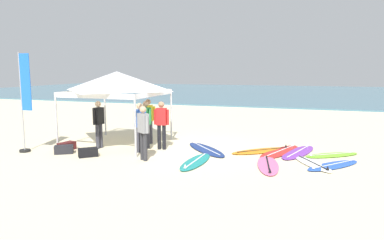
% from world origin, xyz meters
% --- Properties ---
extents(ground_plane, '(80.00, 80.00, 0.00)m').
position_xyz_m(ground_plane, '(0.00, 0.00, 0.00)').
color(ground_plane, beige).
extents(sea, '(80.00, 36.00, 0.10)m').
position_xyz_m(sea, '(0.00, 32.65, 0.05)').
color(sea, teal).
rests_on(sea, ground).
extents(canopy_tent, '(3.19, 3.19, 2.75)m').
position_xyz_m(canopy_tent, '(-2.81, 0.01, 2.39)').
color(canopy_tent, '#B7B7BC').
rests_on(canopy_tent, ground).
extents(surfboard_teal, '(0.64, 2.21, 0.19)m').
position_xyz_m(surfboard_teal, '(0.77, -1.56, 0.04)').
color(surfboard_teal, '#19847F').
rests_on(surfboard_teal, ground).
extents(surfboard_red, '(1.54, 2.63, 0.19)m').
position_xyz_m(surfboard_red, '(3.10, 0.61, 0.04)').
color(surfboard_red, red).
rests_on(surfboard_red, ground).
extents(surfboard_navy, '(2.18, 2.35, 0.19)m').
position_xyz_m(surfboard_navy, '(0.59, 0.15, 0.04)').
color(surfboard_navy, navy).
rests_on(surfboard_navy, ground).
extents(surfboard_pink, '(0.98, 2.31, 0.19)m').
position_xyz_m(surfboard_pink, '(2.91, -1.22, 0.04)').
color(surfboard_pink, pink).
rests_on(surfboard_pink, ground).
extents(surfboard_lime, '(1.91, 1.55, 0.19)m').
position_xyz_m(surfboard_lime, '(4.75, 0.68, 0.04)').
color(surfboard_lime, '#7AD12D').
rests_on(surfboard_lime, ground).
extents(surfboard_blue, '(1.80, 1.98, 0.19)m').
position_xyz_m(surfboard_blue, '(4.73, -0.67, 0.04)').
color(surfboard_blue, blue).
rests_on(surfboard_blue, ground).
extents(surfboard_white, '(1.41, 1.93, 0.19)m').
position_xyz_m(surfboard_white, '(4.16, -0.67, 0.04)').
color(surfboard_white, white).
rests_on(surfboard_white, ground).
extents(surfboard_orange, '(2.23, 2.04, 0.19)m').
position_xyz_m(surfboard_orange, '(2.52, 0.58, 0.04)').
color(surfboard_orange, orange).
rests_on(surfboard_orange, ground).
extents(surfboard_purple, '(1.36, 2.57, 0.19)m').
position_xyz_m(surfboard_purple, '(3.70, 0.74, 0.04)').
color(surfboard_purple, purple).
rests_on(surfboard_purple, ground).
extents(person_blue, '(0.53, 0.32, 1.71)m').
position_xyz_m(person_blue, '(-1.41, -0.92, 0.99)').
color(person_blue, '#383842').
rests_on(person_blue, ground).
extents(person_red, '(0.54, 0.27, 1.71)m').
position_xyz_m(person_red, '(-0.94, -0.21, 0.99)').
color(person_red, black).
rests_on(person_red, ground).
extents(person_yellow, '(0.50, 0.36, 1.71)m').
position_xyz_m(person_yellow, '(-1.82, 0.54, 0.99)').
color(person_yellow, '#383842').
rests_on(person_yellow, ground).
extents(person_green, '(0.51, 0.35, 1.71)m').
position_xyz_m(person_green, '(-1.55, -0.20, 0.99)').
color(person_green, '#383842').
rests_on(person_green, ground).
extents(person_grey, '(0.47, 0.38, 1.71)m').
position_xyz_m(person_grey, '(-0.86, -1.80, 0.99)').
color(person_grey, '#2D2D33').
rests_on(person_grey, ground).
extents(person_black, '(0.26, 0.55, 1.71)m').
position_xyz_m(person_black, '(-3.15, -0.76, 0.99)').
color(person_black, '#383842').
rests_on(person_black, ground).
extents(banner_flag, '(0.60, 0.36, 3.40)m').
position_xyz_m(banner_flag, '(-5.16, -2.08, 1.57)').
color(banner_flag, '#99999E').
rests_on(banner_flag, ground).
extents(gear_bag_near_tent, '(0.68, 0.59, 0.28)m').
position_xyz_m(gear_bag_near_tent, '(-3.82, -1.86, 0.14)').
color(gear_bag_near_tent, '#232328').
rests_on(gear_bag_near_tent, ground).
extents(gear_bag_by_pole, '(0.43, 0.65, 0.28)m').
position_xyz_m(gear_bag_by_pole, '(-4.07, -1.40, 0.14)').
color(gear_bag_by_pole, '#4C1919').
rests_on(gear_bag_by_pole, ground).
extents(gear_bag_on_sand, '(0.66, 0.64, 0.28)m').
position_xyz_m(gear_bag_on_sand, '(-2.79, -1.96, 0.14)').
color(gear_bag_on_sand, black).
rests_on(gear_bag_on_sand, ground).
extents(cooler_box, '(0.50, 0.36, 0.39)m').
position_xyz_m(cooler_box, '(-2.39, 1.30, 0.20)').
color(cooler_box, '#2D60B7').
rests_on(cooler_box, ground).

